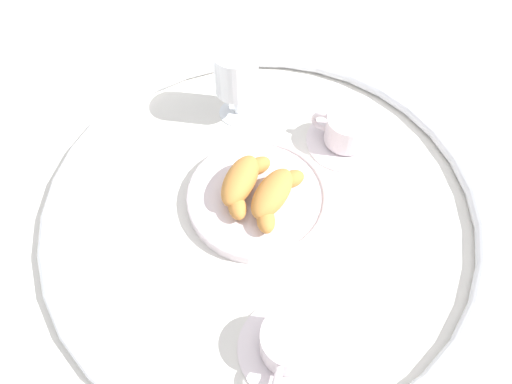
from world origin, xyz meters
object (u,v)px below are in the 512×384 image
Objects in this scene: croissant_large at (242,182)px; juice_glass_left at (236,75)px; pastry_plate at (256,198)px; croissant_small at (274,195)px; coffee_cup_far at (346,132)px; coffee_cup_near at (288,345)px.

juice_glass_left is (-0.10, -0.15, 0.05)m from croissant_large.
juice_glass_left reaches higher than croissant_large.
croissant_small reaches higher than pastry_plate.
croissant_small is (-0.01, 0.03, 0.03)m from pastry_plate.
croissant_small is (-0.02, 0.05, 0.00)m from croissant_large.
coffee_cup_far is at bearing 121.97° from juice_glass_left.
croissant_small is 0.93× the size of coffee_cup_far.
croissant_large is at bearing -64.13° from croissant_small.
juice_glass_left is at bearing -124.05° from croissant_large.
coffee_cup_near is at bearing 34.97° from coffee_cup_far.
croissant_large is 0.05m from croissant_small.
croissant_small is 0.19m from coffee_cup_far.
coffee_cup_near is at bearing 66.72° from croissant_large.
juice_glass_left is at bearing -58.03° from coffee_cup_far.
juice_glass_left is (-0.21, -0.39, 0.07)m from coffee_cup_near.
croissant_large is 0.21m from coffee_cup_far.
croissant_large is at bearing -64.16° from pastry_plate.
croissant_small reaches higher than coffee_cup_far.
juice_glass_left reaches higher than coffee_cup_far.
croissant_large reaches higher than coffee_cup_near.
croissant_small is 0.93× the size of coffee_cup_near.
croissant_small reaches higher than coffee_cup_near.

